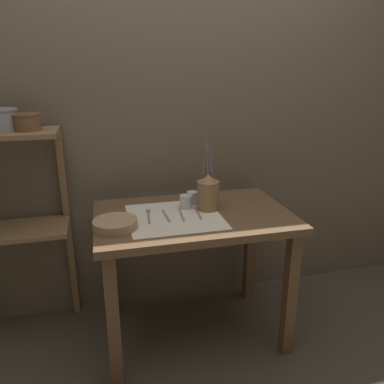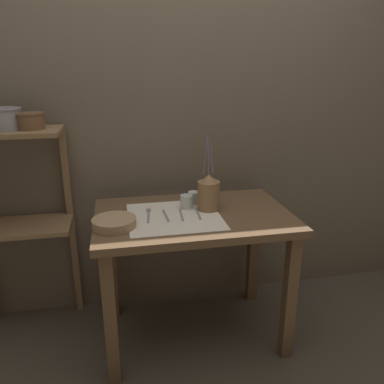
# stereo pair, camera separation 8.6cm
# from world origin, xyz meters

# --- Properties ---
(ground_plane) EXTENTS (12.00, 12.00, 0.00)m
(ground_plane) POSITION_xyz_m (0.00, 0.00, 0.00)
(ground_plane) COLOR #473F35
(stone_wall_back) EXTENTS (7.00, 0.06, 2.40)m
(stone_wall_back) POSITION_xyz_m (0.00, 0.44, 1.20)
(stone_wall_back) COLOR brown
(stone_wall_back) RESTS_ON ground_plane
(wooden_table) EXTENTS (1.03, 0.67, 0.76)m
(wooden_table) POSITION_xyz_m (0.00, 0.00, 0.63)
(wooden_table) COLOR brown
(wooden_table) RESTS_ON ground_plane
(wooden_shelf_unit) EXTENTS (0.55, 0.30, 1.19)m
(wooden_shelf_unit) POSITION_xyz_m (-0.93, 0.28, 0.83)
(wooden_shelf_unit) COLOR brown
(wooden_shelf_unit) RESTS_ON ground_plane
(linen_cloth) EXTENTS (0.47, 0.46, 0.00)m
(linen_cloth) POSITION_xyz_m (-0.11, -0.02, 0.76)
(linen_cloth) COLOR beige
(linen_cloth) RESTS_ON wooden_table
(pitcher_with_flowers) EXTENTS (0.12, 0.12, 0.41)m
(pitcher_with_flowers) POSITION_xyz_m (0.09, 0.04, 0.85)
(pitcher_with_flowers) COLOR olive
(pitcher_with_flowers) RESTS_ON wooden_table
(wooden_bowl) EXTENTS (0.21, 0.21, 0.05)m
(wooden_bowl) POSITION_xyz_m (-0.41, -0.10, 0.78)
(wooden_bowl) COLOR #9E7F5B
(wooden_bowl) RESTS_ON wooden_table
(glass_tumbler_near) EXTENTS (0.07, 0.07, 0.07)m
(glass_tumbler_near) POSITION_xyz_m (-0.02, 0.08, 0.80)
(glass_tumbler_near) COLOR silver
(glass_tumbler_near) RESTS_ON wooden_table
(glass_tumbler_far) EXTENTS (0.06, 0.06, 0.07)m
(glass_tumbler_far) POSITION_xyz_m (0.03, 0.14, 0.80)
(glass_tumbler_far) COLOR silver
(glass_tumbler_far) RESTS_ON wooden_table
(spoon_outer) EXTENTS (0.03, 0.18, 0.02)m
(spoon_outer) POSITION_xyz_m (-0.23, 0.04, 0.76)
(spoon_outer) COLOR gray
(spoon_outer) RESTS_ON wooden_table
(fork_inner) EXTENTS (0.02, 0.17, 0.00)m
(fork_inner) POSITION_xyz_m (-0.15, -0.01, 0.76)
(fork_inner) COLOR gray
(fork_inner) RESTS_ON wooden_table
(knife_center) EXTENTS (0.02, 0.17, 0.00)m
(knife_center) POSITION_xyz_m (-0.07, -0.02, 0.76)
(knife_center) COLOR gray
(knife_center) RESTS_ON wooden_table
(fork_outer) EXTENTS (0.02, 0.17, 0.00)m
(fork_outer) POSITION_xyz_m (0.02, -0.02, 0.76)
(fork_outer) COLOR gray
(fork_outer) RESTS_ON wooden_table
(metal_pot_small) EXTENTS (0.15, 0.15, 0.08)m
(metal_pot_small) POSITION_xyz_m (-0.80, 0.24, 1.24)
(metal_pot_small) COLOR brown
(metal_pot_small) RESTS_ON wooden_shelf_unit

